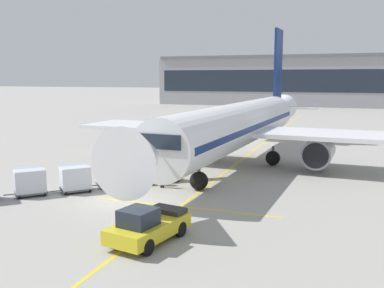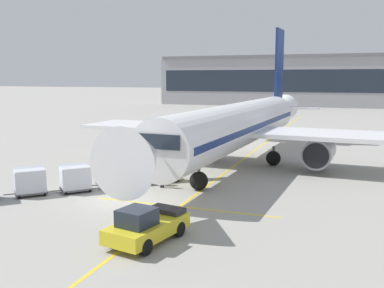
% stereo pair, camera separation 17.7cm
% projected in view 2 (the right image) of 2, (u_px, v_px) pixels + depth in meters
% --- Properties ---
extents(ground_plane, '(600.00, 600.00, 0.00)m').
position_uv_depth(ground_plane, '(117.00, 201.00, 28.03)').
color(ground_plane, '#9E9B93').
extents(parked_airplane, '(30.84, 40.77, 13.62)m').
position_uv_depth(parked_airplane, '(240.00, 125.00, 39.28)').
color(parked_airplane, white).
rests_on(parked_airplane, ground).
extents(belt_loader, '(4.65, 4.69, 2.89)m').
position_uv_depth(belt_loader, '(161.00, 170.00, 33.23)').
color(belt_loader, gold).
rests_on(belt_loader, ground).
extents(baggage_cart_lead, '(2.54, 2.55, 1.91)m').
position_uv_depth(baggage_cart_lead, '(111.00, 173.00, 31.73)').
color(baggage_cart_lead, '#515156').
rests_on(baggage_cart_lead, ground).
extents(baggage_cart_second, '(2.54, 2.55, 1.91)m').
position_uv_depth(baggage_cart_second, '(75.00, 177.00, 30.26)').
color(baggage_cart_second, '#515156').
rests_on(baggage_cart_second, ground).
extents(baggage_cart_third, '(2.54, 2.55, 1.91)m').
position_uv_depth(baggage_cart_third, '(30.00, 180.00, 29.35)').
color(baggage_cart_third, '#515156').
rests_on(baggage_cart_third, ground).
extents(pushback_tug, '(2.94, 4.73, 1.83)m').
position_uv_depth(pushback_tug, '(146.00, 225.00, 20.91)').
color(pushback_tug, gold).
rests_on(pushback_tug, ground).
extents(ground_crew_by_loader, '(0.40, 0.50, 1.74)m').
position_uv_depth(ground_crew_by_loader, '(133.00, 166.00, 34.24)').
color(ground_crew_by_loader, black).
rests_on(ground_crew_by_loader, ground).
extents(ground_crew_by_carts, '(0.28, 0.57, 1.74)m').
position_uv_depth(ground_crew_by_carts, '(158.00, 172.00, 32.04)').
color(ground_crew_by_carts, black).
rests_on(ground_crew_by_carts, ground).
extents(ground_crew_marshaller, '(0.56, 0.32, 1.74)m').
position_uv_depth(ground_crew_marshaller, '(162.00, 174.00, 31.27)').
color(ground_crew_marshaller, black).
rests_on(ground_crew_marshaller, ground).
extents(ground_crew_wingwalker, '(0.45, 0.43, 1.74)m').
position_uv_depth(ground_crew_wingwalker, '(124.00, 165.00, 34.67)').
color(ground_crew_wingwalker, black).
rests_on(ground_crew_wingwalker, ground).
extents(safety_cone_engine_keepout, '(0.66, 0.66, 0.74)m').
position_uv_depth(safety_cone_engine_keepout, '(161.00, 161.00, 39.57)').
color(safety_cone_engine_keepout, black).
rests_on(safety_cone_engine_keepout, ground).
extents(safety_cone_wingtip, '(0.66, 0.66, 0.75)m').
position_uv_depth(safety_cone_wingtip, '(144.00, 158.00, 41.27)').
color(safety_cone_wingtip, black).
rests_on(safety_cone_wingtip, ground).
extents(safety_cone_nose_mark, '(0.55, 0.55, 0.63)m').
position_uv_depth(safety_cone_nose_mark, '(130.00, 166.00, 37.79)').
color(safety_cone_nose_mark, black).
rests_on(safety_cone_nose_mark, ground).
extents(apron_guidance_line_lead_in, '(0.20, 110.00, 0.01)m').
position_uv_depth(apron_guidance_line_lead_in, '(234.00, 166.00, 39.25)').
color(apron_guidance_line_lead_in, yellow).
rests_on(apron_guidance_line_lead_in, ground).
extents(apron_guidance_line_stop_bar, '(12.00, 0.20, 0.01)m').
position_uv_depth(apron_guidance_line_stop_bar, '(183.00, 207.00, 26.69)').
color(apron_guidance_line_stop_bar, yellow).
rests_on(apron_guidance_line_stop_bar, ground).
extents(terminal_building, '(107.62, 17.17, 14.01)m').
position_uv_depth(terminal_building, '(353.00, 81.00, 119.78)').
color(terminal_building, '#939399').
rests_on(terminal_building, ground).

